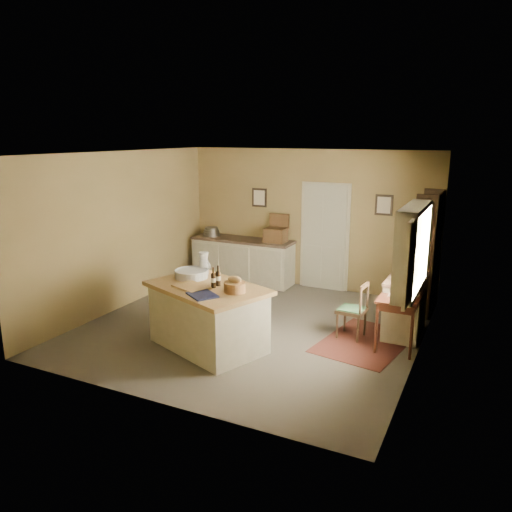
{
  "coord_description": "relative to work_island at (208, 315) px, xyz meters",
  "views": [
    {
      "loc": [
        3.26,
        -6.62,
        2.97
      ],
      "look_at": [
        0.03,
        0.07,
        1.15
      ],
      "focal_mm": 35.0,
      "sensor_mm": 36.0,
      "label": 1
    }
  ],
  "objects": [
    {
      "name": "door",
      "position": [
        0.6,
        3.39,
        0.57
      ],
      "size": [
        0.97,
        0.06,
        2.11
      ],
      "primitive_type": "cube",
      "color": "#B6B397",
      "rests_on": "ground"
    },
    {
      "name": "wall_back",
      "position": [
        0.25,
        3.42,
        0.87
      ],
      "size": [
        5.0,
        0.1,
        2.7
      ],
      "primitive_type": "cube",
      "color": "olive",
      "rests_on": "ground"
    },
    {
      "name": "desk_chair",
      "position": [
        1.75,
        1.22,
        -0.06
      ],
      "size": [
        0.42,
        0.42,
        0.84
      ],
      "primitive_type": null,
      "rotation": [
        0.0,
        0.0,
        -0.08
      ],
      "color": "black",
      "rests_on": "ground"
    },
    {
      "name": "wall_front",
      "position": [
        0.25,
        -1.58,
        0.87
      ],
      "size": [
        5.0,
        0.1,
        2.7
      ],
      "primitive_type": "cube",
      "color": "olive",
      "rests_on": "ground"
    },
    {
      "name": "work_island",
      "position": [
        0.0,
        0.0,
        0.0
      ],
      "size": [
        1.95,
        1.61,
        1.2
      ],
      "rotation": [
        0.0,
        0.0,
        -0.37
      ],
      "color": "beige",
      "rests_on": "ground"
    },
    {
      "name": "writing_desk",
      "position": [
        2.45,
        1.22,
        0.19
      ],
      "size": [
        0.55,
        0.9,
        0.82
      ],
      "color": "#38180F",
      "rests_on": "ground"
    },
    {
      "name": "wall_left",
      "position": [
        -2.25,
        0.92,
        0.87
      ],
      "size": [
        0.1,
        5.0,
        2.7
      ],
      "primitive_type": "cube",
      "color": "olive",
      "rests_on": "ground"
    },
    {
      "name": "window",
      "position": [
        2.67,
        0.72,
        1.07
      ],
      "size": [
        0.25,
        1.99,
        1.12
      ],
      "color": "beige",
      "rests_on": "ground"
    },
    {
      "name": "wall_right",
      "position": [
        2.75,
        0.92,
        0.87
      ],
      "size": [
        0.1,
        5.0,
        2.7
      ],
      "primitive_type": "cube",
      "color": "olive",
      "rests_on": "ground"
    },
    {
      "name": "shelving_unit",
      "position": [
        2.6,
        2.92,
        0.54
      ],
      "size": [
        0.35,
        0.92,
        2.06
      ],
      "color": "black",
      "rests_on": "ground"
    },
    {
      "name": "ceiling",
      "position": [
        0.25,
        0.92,
        2.22
      ],
      "size": [
        5.0,
        5.0,
        0.0
      ],
      "primitive_type": "plane",
      "color": "silver",
      "rests_on": "wall_back"
    },
    {
      "name": "sideboard",
      "position": [
        -1.04,
        3.12,
        -0.0
      ],
      "size": [
        2.13,
        0.6,
        1.18
      ],
      "color": "beige",
      "rests_on": "ground"
    },
    {
      "name": "framed_prints",
      "position": [
        0.45,
        3.4,
        1.24
      ],
      "size": [
        2.82,
        0.02,
        0.38
      ],
      "color": "black",
      "rests_on": "ground"
    },
    {
      "name": "rug",
      "position": [
        2.0,
        1.12,
        -0.48
      ],
      "size": [
        1.35,
        1.76,
        0.01
      ],
      "primitive_type": "cube",
      "rotation": [
        0.0,
        0.0,
        -0.17
      ],
      "color": "#4E1E16",
      "rests_on": "ground"
    },
    {
      "name": "ground",
      "position": [
        0.25,
        0.92,
        -0.48
      ],
      "size": [
        5.0,
        5.0,
        0.0
      ],
      "primitive_type": "plane",
      "color": "brown",
      "rests_on": "ground"
    },
    {
      "name": "right_cabinet",
      "position": [
        2.45,
        1.68,
        -0.02
      ],
      "size": [
        0.54,
        0.97,
        0.99
      ],
      "color": "beige",
      "rests_on": "ground"
    }
  ]
}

